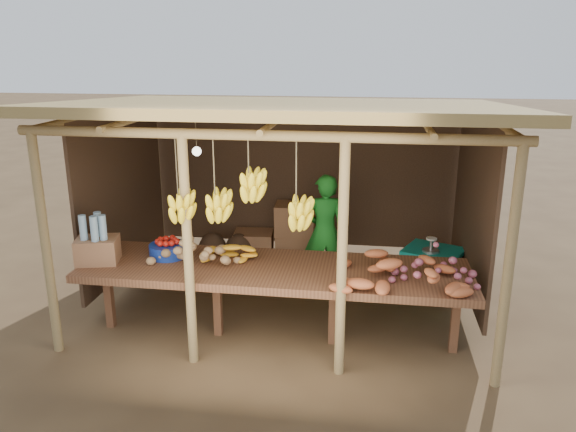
# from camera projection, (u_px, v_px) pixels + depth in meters

# --- Properties ---
(ground) EXTENTS (60.00, 60.00, 0.00)m
(ground) POSITION_uv_depth(u_px,v_px,m) (288.00, 299.00, 6.75)
(ground) COLOR brown
(ground) RESTS_ON ground
(stall_structure) EXTENTS (4.70, 3.50, 2.43)m
(stall_structure) POSITION_uv_depth(u_px,v_px,m) (286.00, 141.00, 6.22)
(stall_structure) COLOR #9A7E4F
(stall_structure) RESTS_ON ground
(counter) EXTENTS (3.90, 1.05, 0.80)m
(counter) POSITION_uv_depth(u_px,v_px,m) (274.00, 272.00, 5.64)
(counter) COLOR brown
(counter) RESTS_ON ground
(potato_heap) EXTENTS (0.95, 0.67, 0.36)m
(potato_heap) POSITION_uv_depth(u_px,v_px,m) (196.00, 245.00, 5.71)
(potato_heap) COLOR #A57F55
(potato_heap) RESTS_ON counter
(sweet_potato_heap) EXTENTS (1.28, 1.07, 0.36)m
(sweet_potato_heap) POSITION_uv_depth(u_px,v_px,m) (402.00, 264.00, 5.20)
(sweet_potato_heap) COLOR #BC5B30
(sweet_potato_heap) RESTS_ON counter
(onion_heap) EXTENTS (0.90, 0.71, 0.36)m
(onion_heap) POSITION_uv_depth(u_px,v_px,m) (433.00, 263.00, 5.24)
(onion_heap) COLOR #B4576D
(onion_heap) RESTS_ON counter
(banana_pile) EXTENTS (0.57, 0.35, 0.35)m
(banana_pile) POSITION_uv_depth(u_px,v_px,m) (229.00, 245.00, 5.72)
(banana_pile) COLOR yellow
(banana_pile) RESTS_ON counter
(tomato_basin) EXTENTS (0.39, 0.39, 0.20)m
(tomato_basin) POSITION_uv_depth(u_px,v_px,m) (168.00, 249.00, 5.88)
(tomato_basin) COLOR navy
(tomato_basin) RESTS_ON counter
(bottle_box) EXTENTS (0.47, 0.41, 0.51)m
(bottle_box) POSITION_uv_depth(u_px,v_px,m) (97.00, 244.00, 5.69)
(bottle_box) COLOR #916141
(bottle_box) RESTS_ON counter
(vendor) EXTENTS (0.60, 0.46, 1.46)m
(vendor) POSITION_uv_depth(u_px,v_px,m) (324.00, 232.00, 6.92)
(vendor) COLOR #1B7922
(vendor) RESTS_ON ground
(tarp_crate) EXTENTS (0.82, 0.78, 0.78)m
(tarp_crate) POSITION_uv_depth(u_px,v_px,m) (432.00, 271.00, 6.78)
(tarp_crate) COLOR brown
(tarp_crate) RESTS_ON ground
(carton_stack) EXTENTS (1.16, 0.48, 0.85)m
(carton_stack) POSITION_uv_depth(u_px,v_px,m) (281.00, 238.00, 7.78)
(carton_stack) COLOR #916141
(carton_stack) RESTS_ON ground
(burlap_sacks) EXTENTS (0.78, 0.41, 0.55)m
(burlap_sacks) POSITION_uv_depth(u_px,v_px,m) (226.00, 249.00, 7.75)
(burlap_sacks) COLOR #473121
(burlap_sacks) RESTS_ON ground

